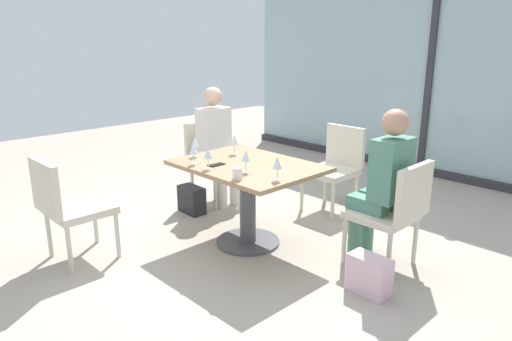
{
  "coord_description": "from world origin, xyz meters",
  "views": [
    {
      "loc": [
        2.79,
        -2.6,
        1.77
      ],
      "look_at": [
        0.0,
        0.1,
        0.65
      ],
      "focal_mm": 32.74,
      "sensor_mm": 36.0,
      "label": 1
    }
  ],
  "objects_px": {
    "dining_table_main": "(248,185)",
    "person_far_right": "(383,180)",
    "person_far_left": "(217,140)",
    "wine_glass_3": "(193,149)",
    "wine_glass_5": "(246,156)",
    "wine_glass_1": "(234,140)",
    "handbag_0": "(369,275)",
    "wine_glass_0": "(277,163)",
    "handbag_1": "(192,200)",
    "coffee_cup": "(237,173)",
    "wine_glass_2": "(195,142)",
    "chair_far_right": "(394,209)",
    "wine_glass_4": "(208,153)",
    "cell_phone_on_table": "(216,165)",
    "chair_far_left": "(212,157)",
    "chair_front_left": "(67,204)",
    "chair_near_window": "(336,163)"
  },
  "relations": [
    {
      "from": "dining_table_main",
      "to": "person_far_left",
      "type": "distance_m",
      "value": 1.13
    },
    {
      "from": "person_far_left",
      "to": "wine_glass_3",
      "type": "height_order",
      "value": "person_far_left"
    },
    {
      "from": "chair_far_left",
      "to": "coffee_cup",
      "type": "relative_size",
      "value": 9.67
    },
    {
      "from": "chair_far_right",
      "to": "wine_glass_4",
      "type": "relative_size",
      "value": 4.7
    },
    {
      "from": "chair_far_left",
      "to": "wine_glass_0",
      "type": "distance_m",
      "value": 1.78
    },
    {
      "from": "chair_front_left",
      "to": "coffee_cup",
      "type": "distance_m",
      "value": 1.39
    },
    {
      "from": "chair_near_window",
      "to": "handbag_0",
      "type": "height_order",
      "value": "chair_near_window"
    },
    {
      "from": "chair_far_left",
      "to": "cell_phone_on_table",
      "type": "xyz_separation_m",
      "value": [
        0.97,
        -0.72,
        0.24
      ]
    },
    {
      "from": "handbag_0",
      "to": "wine_glass_1",
      "type": "bearing_deg",
      "value": 178.26
    },
    {
      "from": "dining_table_main",
      "to": "person_far_right",
      "type": "height_order",
      "value": "person_far_right"
    },
    {
      "from": "coffee_cup",
      "to": "wine_glass_5",
      "type": "bearing_deg",
      "value": 118.04
    },
    {
      "from": "person_far_right",
      "to": "wine_glass_2",
      "type": "xyz_separation_m",
      "value": [
        -1.51,
        -0.66,
        0.16
      ]
    },
    {
      "from": "wine_glass_3",
      "to": "dining_table_main",
      "type": "bearing_deg",
      "value": 47.25
    },
    {
      "from": "wine_glass_5",
      "to": "wine_glass_1",
      "type": "bearing_deg",
      "value": 147.19
    },
    {
      "from": "wine_glass_1",
      "to": "handbag_1",
      "type": "bearing_deg",
      "value": -175.41
    },
    {
      "from": "dining_table_main",
      "to": "cell_phone_on_table",
      "type": "height_order",
      "value": "cell_phone_on_table"
    },
    {
      "from": "person_far_left",
      "to": "wine_glass_0",
      "type": "height_order",
      "value": "person_far_left"
    },
    {
      "from": "dining_table_main",
      "to": "handbag_0",
      "type": "relative_size",
      "value": 4.01
    },
    {
      "from": "wine_glass_2",
      "to": "handbag_0",
      "type": "xyz_separation_m",
      "value": [
        1.72,
        0.21,
        -0.72
      ]
    },
    {
      "from": "person_far_right",
      "to": "wine_glass_3",
      "type": "distance_m",
      "value": 1.56
    },
    {
      "from": "person_far_right",
      "to": "coffee_cup",
      "type": "distance_m",
      "value": 1.13
    },
    {
      "from": "chair_far_right",
      "to": "cell_phone_on_table",
      "type": "distance_m",
      "value": 1.47
    },
    {
      "from": "wine_glass_1",
      "to": "wine_glass_5",
      "type": "relative_size",
      "value": 1.0
    },
    {
      "from": "wine_glass_5",
      "to": "cell_phone_on_table",
      "type": "xyz_separation_m",
      "value": [
        -0.33,
        -0.04,
        -0.13
      ]
    },
    {
      "from": "person_far_left",
      "to": "coffee_cup",
      "type": "distance_m",
      "value": 1.54
    },
    {
      "from": "wine_glass_4",
      "to": "dining_table_main",
      "type": "bearing_deg",
      "value": 72.89
    },
    {
      "from": "wine_glass_3",
      "to": "wine_glass_4",
      "type": "height_order",
      "value": "same"
    },
    {
      "from": "dining_table_main",
      "to": "handbag_1",
      "type": "distance_m",
      "value": 1.03
    },
    {
      "from": "person_far_right",
      "to": "wine_glass_5",
      "type": "relative_size",
      "value": 6.81
    },
    {
      "from": "wine_glass_0",
      "to": "handbag_0",
      "type": "distance_m",
      "value": 1.04
    },
    {
      "from": "wine_glass_4",
      "to": "cell_phone_on_table",
      "type": "bearing_deg",
      "value": 109.76
    },
    {
      "from": "dining_table_main",
      "to": "wine_glass_1",
      "type": "height_order",
      "value": "wine_glass_1"
    },
    {
      "from": "wine_glass_2",
      "to": "handbag_1",
      "type": "distance_m",
      "value": 0.88
    },
    {
      "from": "chair_far_left",
      "to": "wine_glass_4",
      "type": "relative_size",
      "value": 4.7
    },
    {
      "from": "person_far_left",
      "to": "cell_phone_on_table",
      "type": "xyz_separation_m",
      "value": [
        0.86,
        -0.72,
        0.03
      ]
    },
    {
      "from": "person_far_left",
      "to": "wine_glass_3",
      "type": "distance_m",
      "value": 1.1
    },
    {
      "from": "wine_glass_2",
      "to": "wine_glass_3",
      "type": "relative_size",
      "value": 1.0
    },
    {
      "from": "wine_glass_5",
      "to": "coffee_cup",
      "type": "xyz_separation_m",
      "value": [
        0.09,
        -0.17,
        -0.09
      ]
    },
    {
      "from": "cell_phone_on_table",
      "to": "wine_glass_2",
      "type": "bearing_deg",
      "value": 172.56
    },
    {
      "from": "person_far_left",
      "to": "wine_glass_5",
      "type": "distance_m",
      "value": 1.38
    },
    {
      "from": "handbag_1",
      "to": "coffee_cup",
      "type": "bearing_deg",
      "value": -18.22
    },
    {
      "from": "person_far_right",
      "to": "wine_glass_0",
      "type": "height_order",
      "value": "person_far_right"
    },
    {
      "from": "wine_glass_4",
      "to": "wine_glass_3",
      "type": "bearing_deg",
      "value": 178.1
    },
    {
      "from": "handbag_0",
      "to": "person_far_right",
      "type": "bearing_deg",
      "value": 116.4
    },
    {
      "from": "wine_glass_4",
      "to": "cell_phone_on_table",
      "type": "height_order",
      "value": "wine_glass_4"
    },
    {
      "from": "wine_glass_3",
      "to": "handbag_1",
      "type": "distance_m",
      "value": 1.05
    },
    {
      "from": "dining_table_main",
      "to": "wine_glass_1",
      "type": "bearing_deg",
      "value": 156.73
    },
    {
      "from": "chair_front_left",
      "to": "handbag_0",
      "type": "xyz_separation_m",
      "value": [
        1.95,
        1.31,
        -0.36
      ]
    },
    {
      "from": "wine_glass_0",
      "to": "chair_far_left",
      "type": "bearing_deg",
      "value": 157.76
    },
    {
      "from": "wine_glass_1",
      "to": "chair_far_right",
      "type": "bearing_deg",
      "value": 13.94
    }
  ]
}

